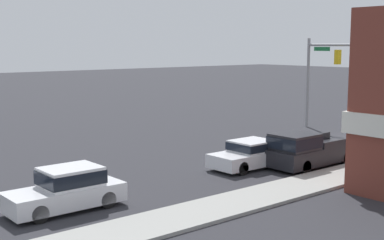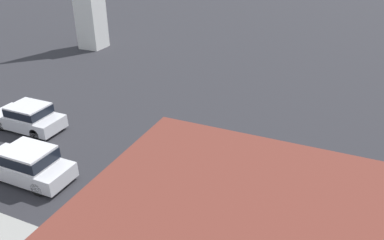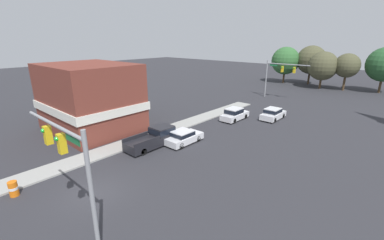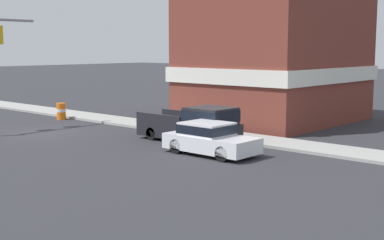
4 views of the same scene
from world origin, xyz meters
The scene contains 14 objects.
ground_plane centered at (0.00, 0.00, 0.00)m, with size 200.00×200.00×0.00m, color #2D2D33.
sidewalk_curb centered at (-5.70, 0.00, 0.07)m, with size 2.40×60.00×0.14m.
near_signal_assembly centered at (3.26, -2.61, 4.85)m, with size 6.71×0.49×6.75m.
far_signal_assembly centered at (-3.40, 37.59, 4.85)m, with size 7.61×0.49×6.69m.
car_lead centered at (-1.57, 10.78, 0.74)m, with size 1.92×4.22×1.41m.
car_oncoming centered at (1.70, 24.94, 0.80)m, with size 1.87×4.31×1.55m.
car_second_ahead centered at (-2.04, 21.22, 0.84)m, with size 1.83×4.47×1.64m.
pickup_truck_parked centered at (-3.31, 8.42, 0.91)m, with size 1.99×5.43×1.84m.
construction_barrel centered at (-3.90, -3.86, 0.55)m, with size 0.60×0.60×1.09m.
corner_brick_building centered at (-12.82, 6.83, 3.79)m, with size 11.13×8.74×7.76m.
backdrop_tree_left_far centered at (-9.65, 55.32, 5.35)m, with size 6.56×6.56×8.64m.
backdrop_tree_left_mid centered at (-4.40, 57.50, 5.71)m, with size 6.55×6.55×8.99m.
backdrop_tree_center centered at (-0.50, 53.07, 4.87)m, with size 6.10×6.10×7.92m.
backdrop_tree_right_mid centered at (3.85, 54.11, 5.16)m, with size 4.93×4.93×7.64m.
Camera 3 is at (15.61, -7.19, 10.45)m, focal length 24.00 mm.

